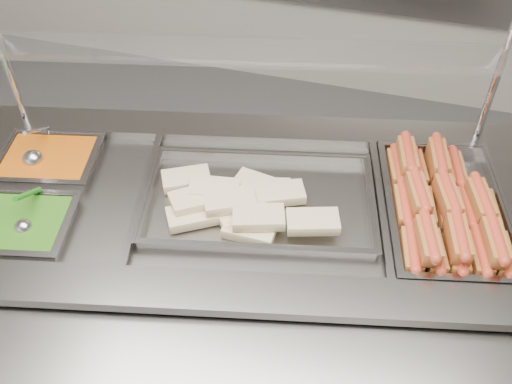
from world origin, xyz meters
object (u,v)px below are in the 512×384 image
(pan_wraps, at_px, (259,203))
(sneeze_guard, at_px, (243,54))
(ladle, at_px, (34,158))
(steam_counter, at_px, (242,285))
(pan_hotdogs, at_px, (443,215))
(serving_spoon, at_px, (25,222))

(pan_wraps, bearing_deg, sneeze_guard, 117.64)
(pan_wraps, xyz_separation_m, ladle, (-0.79, -0.03, 0.04))
(sneeze_guard, distance_m, ladle, 0.81)
(sneeze_guard, xyz_separation_m, pan_wraps, (0.11, -0.21, -0.41))
(steam_counter, height_order, ladle, ladle)
(pan_wraps, relative_size, ladle, 3.91)
(pan_hotdogs, distance_m, pan_wraps, 0.59)
(sneeze_guard, distance_m, pan_hotdogs, 0.81)
(pan_hotdogs, xyz_separation_m, serving_spoon, (-1.23, -0.43, 0.05))
(steam_counter, relative_size, serving_spoon, 11.39)
(pan_wraps, xyz_separation_m, serving_spoon, (-0.66, -0.30, 0.04))
(ladle, bearing_deg, serving_spoon, -63.69)
(sneeze_guard, height_order, serving_spoon, sneeze_guard)
(steam_counter, distance_m, sneeze_guard, 0.88)
(ladle, distance_m, serving_spoon, 0.30)
(steam_counter, distance_m, pan_wraps, 0.45)
(pan_wraps, distance_m, serving_spoon, 0.72)
(steam_counter, relative_size, sneeze_guard, 1.20)
(serving_spoon, bearing_deg, pan_hotdogs, 19.19)
(pan_wraps, height_order, ladle, ladle)
(pan_hotdogs, xyz_separation_m, ladle, (-1.37, -0.16, 0.05))
(steam_counter, height_order, pan_wraps, pan_wraps)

